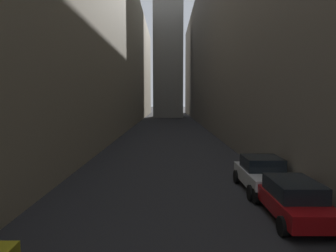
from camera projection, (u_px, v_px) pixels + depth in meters
name	position (u px, v px, depth m)	size (l,w,h in m)	color
ground_plane	(168.00, 131.00, 41.29)	(264.00, 264.00, 0.00)	#232326
building_block_left	(90.00, 45.00, 42.24)	(10.76, 108.00, 23.56)	gray
building_block_right	(263.00, 41.00, 42.22)	(15.63, 108.00, 24.62)	#60594F
parked_car_right_third	(291.00, 198.00, 10.80)	(1.87, 4.30, 1.43)	maroon
parked_car_right_far	(262.00, 174.00, 14.11)	(2.05, 3.96, 1.57)	silver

